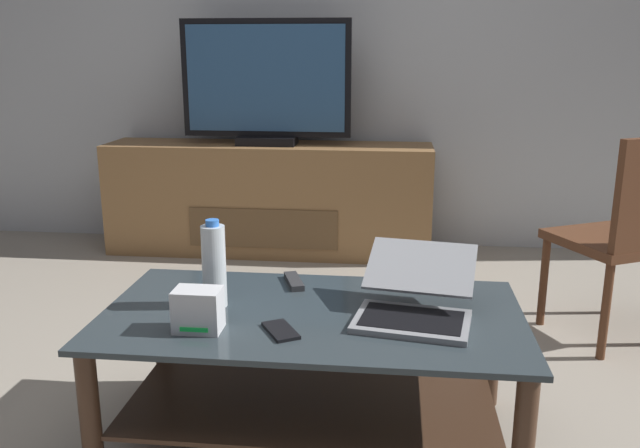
{
  "coord_description": "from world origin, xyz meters",
  "views": [
    {
      "loc": [
        0.29,
        -1.94,
        1.23
      ],
      "look_at": [
        0.02,
        0.45,
        0.6
      ],
      "focal_mm": 37.13,
      "sensor_mm": 36.0,
      "label": 1
    }
  ],
  "objects_px": {
    "water_bottle_near": "(214,265)",
    "media_cabinet": "(269,199)",
    "dining_chair": "(630,230)",
    "laptop": "(416,298)",
    "cell_phone": "(281,331)",
    "router_box": "(198,310)",
    "coffee_table": "(312,353)",
    "tv_remote": "(294,281)",
    "television": "(266,85)"
  },
  "relations": [
    {
      "from": "coffee_table",
      "to": "cell_phone",
      "type": "relative_size",
      "value": 9.27
    },
    {
      "from": "television",
      "to": "tv_remote",
      "type": "distance_m",
      "value": 1.92
    },
    {
      "from": "water_bottle_near",
      "to": "television",
      "type": "bearing_deg",
      "value": 96.08
    },
    {
      "from": "laptop",
      "to": "router_box",
      "type": "height_order",
      "value": "laptop"
    },
    {
      "from": "cell_phone",
      "to": "media_cabinet",
      "type": "bearing_deg",
      "value": 71.32
    },
    {
      "from": "laptop",
      "to": "dining_chair",
      "type": "bearing_deg",
      "value": 44.21
    },
    {
      "from": "tv_remote",
      "to": "media_cabinet",
      "type": "bearing_deg",
      "value": 84.41
    },
    {
      "from": "router_box",
      "to": "water_bottle_near",
      "type": "height_order",
      "value": "water_bottle_near"
    },
    {
      "from": "laptop",
      "to": "cell_phone",
      "type": "xyz_separation_m",
      "value": [
        -0.39,
        -0.17,
        -0.05
      ]
    },
    {
      "from": "media_cabinet",
      "to": "tv_remote",
      "type": "xyz_separation_m",
      "value": [
        0.43,
        -1.8,
        0.12
      ]
    },
    {
      "from": "media_cabinet",
      "to": "tv_remote",
      "type": "distance_m",
      "value": 1.86
    },
    {
      "from": "media_cabinet",
      "to": "laptop",
      "type": "relative_size",
      "value": 4.44
    },
    {
      "from": "coffee_table",
      "to": "router_box",
      "type": "distance_m",
      "value": 0.41
    },
    {
      "from": "cell_phone",
      "to": "tv_remote",
      "type": "height_order",
      "value": "tv_remote"
    },
    {
      "from": "media_cabinet",
      "to": "television",
      "type": "bearing_deg",
      "value": -90.0
    },
    {
      "from": "media_cabinet",
      "to": "cell_phone",
      "type": "distance_m",
      "value": 2.26
    },
    {
      "from": "water_bottle_near",
      "to": "media_cabinet",
      "type": "bearing_deg",
      "value": 96.01
    },
    {
      "from": "laptop",
      "to": "television",
      "type": "bearing_deg",
      "value": 112.6
    },
    {
      "from": "dining_chair",
      "to": "laptop",
      "type": "relative_size",
      "value": 2.03
    },
    {
      "from": "laptop",
      "to": "cell_phone",
      "type": "distance_m",
      "value": 0.42
    },
    {
      "from": "coffee_table",
      "to": "dining_chair",
      "type": "height_order",
      "value": "dining_chair"
    },
    {
      "from": "coffee_table",
      "to": "television",
      "type": "height_order",
      "value": "television"
    },
    {
      "from": "television",
      "to": "dining_chair",
      "type": "distance_m",
      "value": 2.15
    },
    {
      "from": "media_cabinet",
      "to": "dining_chair",
      "type": "xyz_separation_m",
      "value": [
        1.75,
        -1.15,
        0.17
      ]
    },
    {
      "from": "media_cabinet",
      "to": "router_box",
      "type": "relative_size",
      "value": 14.67
    },
    {
      "from": "dining_chair",
      "to": "water_bottle_near",
      "type": "height_order",
      "value": "dining_chair"
    },
    {
      "from": "laptop",
      "to": "cell_phone",
      "type": "height_order",
      "value": "laptop"
    },
    {
      "from": "coffee_table",
      "to": "media_cabinet",
      "type": "height_order",
      "value": "media_cabinet"
    },
    {
      "from": "coffee_table",
      "to": "router_box",
      "type": "relative_size",
      "value": 9.58
    },
    {
      "from": "television",
      "to": "tv_remote",
      "type": "bearing_deg",
      "value": -76.4
    },
    {
      "from": "media_cabinet",
      "to": "television",
      "type": "relative_size",
      "value": 1.97
    },
    {
      "from": "television",
      "to": "laptop",
      "type": "distance_m",
      "value": 2.25
    },
    {
      "from": "water_bottle_near",
      "to": "tv_remote",
      "type": "distance_m",
      "value": 0.34
    },
    {
      "from": "media_cabinet",
      "to": "tv_remote",
      "type": "relative_size",
      "value": 12.41
    },
    {
      "from": "television",
      "to": "cell_phone",
      "type": "distance_m",
      "value": 2.31
    },
    {
      "from": "router_box",
      "to": "tv_remote",
      "type": "bearing_deg",
      "value": 62.65
    },
    {
      "from": "laptop",
      "to": "cell_phone",
      "type": "relative_size",
      "value": 3.2
    },
    {
      "from": "media_cabinet",
      "to": "dining_chair",
      "type": "height_order",
      "value": "dining_chair"
    },
    {
      "from": "water_bottle_near",
      "to": "tv_remote",
      "type": "xyz_separation_m",
      "value": [
        0.22,
        0.22,
        -0.12
      ]
    },
    {
      "from": "laptop",
      "to": "water_bottle_near",
      "type": "distance_m",
      "value": 0.63
    },
    {
      "from": "router_box",
      "to": "coffee_table",
      "type": "bearing_deg",
      "value": 29.02
    },
    {
      "from": "coffee_table",
      "to": "cell_phone",
      "type": "distance_m",
      "value": 0.23
    },
    {
      "from": "router_box",
      "to": "laptop",
      "type": "bearing_deg",
      "value": 15.9
    },
    {
      "from": "coffee_table",
      "to": "router_box",
      "type": "bearing_deg",
      "value": -150.98
    },
    {
      "from": "water_bottle_near",
      "to": "cell_phone",
      "type": "height_order",
      "value": "water_bottle_near"
    },
    {
      "from": "dining_chair",
      "to": "laptop",
      "type": "bearing_deg",
      "value": -135.79
    },
    {
      "from": "television",
      "to": "router_box",
      "type": "relative_size",
      "value": 7.44
    },
    {
      "from": "television",
      "to": "router_box",
      "type": "xyz_separation_m",
      "value": [
        0.22,
        -2.2,
        -0.52
      ]
    },
    {
      "from": "water_bottle_near",
      "to": "cell_phone",
      "type": "relative_size",
      "value": 2.01
    },
    {
      "from": "television",
      "to": "cell_phone",
      "type": "xyz_separation_m",
      "value": [
        0.45,
        -2.19,
        -0.58
      ]
    }
  ]
}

